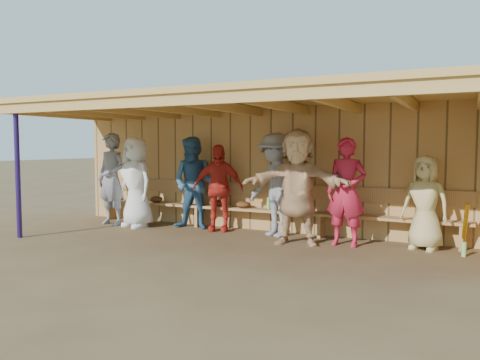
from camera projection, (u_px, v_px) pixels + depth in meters
The scene contains 12 objects.
ground at pixel (231, 241), 8.14m from camera, with size 90.00×90.00×0.00m, color brown.
player_a at pixel (112, 179), 9.83m from camera, with size 0.71×0.46×1.93m, color gray.
player_b at pixel (136, 182), 9.54m from camera, with size 0.90×0.59×1.84m, color white.
player_c at pixel (194, 183), 9.35m from camera, with size 0.90×0.70×1.84m, color #356592.
player_d at pixel (218, 188), 9.11m from camera, with size 0.99×0.41×1.69m, color red.
player_e at pixel (276, 185), 8.57m from camera, with size 1.22×0.70×1.89m, color gray.
player_f at pixel (297, 186), 7.85m from camera, with size 1.82×0.58×1.96m, color #E3B380.
player_g at pixel (346, 192), 7.71m from camera, with size 0.66×0.43×1.81m, color red.
player_h at pixel (425, 203), 7.44m from camera, with size 0.74×0.48×1.51m, color #CFBA74.
dugout_structure at pixel (267, 144), 8.45m from camera, with size 8.80×3.20×2.50m.
bench at pixel (258, 204), 9.09m from camera, with size 7.60×0.34×0.93m.
dugout_equipment at pixel (239, 206), 9.13m from camera, with size 6.21×0.62×0.80m.
Camera 1 is at (3.72, -7.13, 1.65)m, focal length 35.00 mm.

